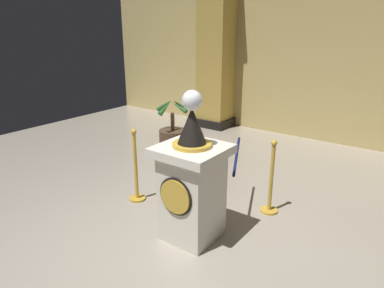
% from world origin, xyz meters
% --- Properties ---
extents(ground_plane, '(11.99, 11.99, 0.00)m').
position_xyz_m(ground_plane, '(0.00, 0.00, 0.00)').
color(ground_plane, '#9E9384').
extents(back_wall, '(11.99, 0.16, 3.68)m').
position_xyz_m(back_wall, '(0.00, 5.10, 1.84)').
color(back_wall, tan).
rests_on(back_wall, ground_plane).
extents(pedestal_clock, '(0.74, 0.74, 1.78)m').
position_xyz_m(pedestal_clock, '(0.04, 0.33, 0.70)').
color(pedestal_clock, silver).
rests_on(pedestal_clock, ground_plane).
extents(stanchion_near, '(0.24, 0.24, 1.03)m').
position_xyz_m(stanchion_near, '(0.55, 1.43, 0.36)').
color(stanchion_near, gold).
rests_on(stanchion_near, ground_plane).
extents(stanchion_far, '(0.24, 0.24, 1.08)m').
position_xyz_m(stanchion_far, '(-1.16, 0.61, 0.38)').
color(stanchion_far, gold).
rests_on(stanchion_far, ground_plane).
extents(velvet_rope, '(1.30, 1.29, 0.22)m').
position_xyz_m(velvet_rope, '(-0.31, 1.02, 0.79)').
color(velvet_rope, '#141947').
extents(column_left, '(0.88, 0.88, 3.53)m').
position_xyz_m(column_left, '(-2.45, 4.73, 1.75)').
color(column_left, black).
rests_on(column_left, ground_plane).
extents(potted_palm_left, '(0.74, 0.72, 1.06)m').
position_xyz_m(potted_palm_left, '(-2.14, 2.64, 0.28)').
color(potted_palm_left, '#4C3828').
rests_on(potted_palm_left, ground_plane).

